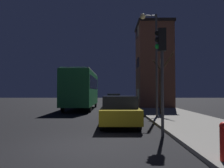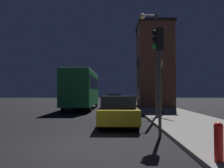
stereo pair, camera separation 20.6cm
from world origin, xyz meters
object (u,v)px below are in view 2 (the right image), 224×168
streetlamp (152,50)px  car_near_lane (118,110)px  bare_tree (161,85)px  car_mid_lane (115,103)px  bus (82,87)px  car_far_lane (115,99)px  fire_hydrant (219,141)px  traffic_light (159,58)px

streetlamp → car_near_lane: streetlamp is taller
bare_tree → car_mid_lane: (-3.46, 4.44, -1.53)m
bus → car_far_lane: size_ratio=2.31×
car_mid_lane → car_far_lane: (-0.05, 8.48, 0.09)m
bus → car_mid_lane: size_ratio=2.21×
streetlamp → bus: size_ratio=0.75×
bare_tree → fire_hydrant: size_ratio=4.94×
bare_tree → fire_hydrant: bearing=-95.2°
car_near_lane → car_mid_lane: bearing=91.3°
bare_tree → car_near_lane: 5.96m
bare_tree → car_far_lane: bearing=105.2°
streetlamp → car_near_lane: (-2.31, -3.14, -3.76)m
bare_tree → bus: bearing=140.1°
bare_tree → fire_hydrant: 11.18m
bare_tree → fire_hydrant: (-1.00, -11.01, -1.64)m
bare_tree → car_near_lane: size_ratio=0.95×
bare_tree → traffic_light: bearing=-102.6°
bus → fire_hydrant: 17.69m
bus → car_near_lane: (3.50, -10.41, -1.44)m
bus → car_mid_lane: (3.29, -1.20, -1.50)m
bus → car_near_lane: bus is taller
car_mid_lane → car_far_lane: car_far_lane is taller
car_far_lane → fire_hydrant: bearing=-84.0°
bare_tree → car_mid_lane: bare_tree is taller
traffic_light → car_mid_lane: (-1.77, 12.01, -2.33)m
car_near_lane → bus: bearing=108.6°
streetlamp → fire_hydrant: size_ratio=7.59×
car_near_lane → fire_hydrant: bearing=-70.2°
bare_tree → bus: (-6.75, 5.64, -0.02)m
streetlamp → bus: bearing=128.6°
streetlamp → fire_hydrant: 10.17m
bare_tree → car_mid_lane: size_ratio=1.07×
streetlamp → car_far_lane: size_ratio=1.73×
traffic_light → car_mid_lane: traffic_light is taller
streetlamp → car_mid_lane: size_ratio=1.65×
traffic_light → bus: traffic_light is taller
streetlamp → car_far_lane: (-2.57, 14.55, -3.73)m
streetlamp → car_near_lane: 5.41m
bus → streetlamp: bearing=-51.4°
bus → car_mid_lane: bus is taller
traffic_light → car_mid_lane: size_ratio=1.02×
traffic_light → car_near_lane: bearing=119.2°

